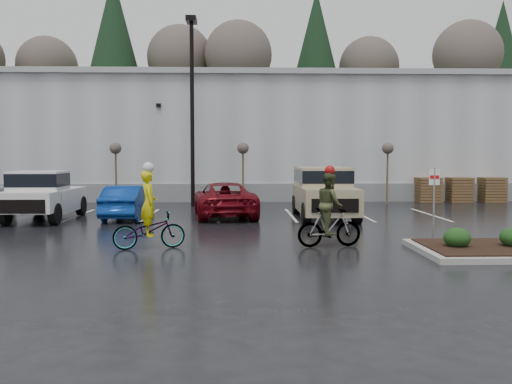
{
  "coord_description": "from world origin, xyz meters",
  "views": [
    {
      "loc": [
        -1.71,
        -14.86,
        2.59
      ],
      "look_at": [
        -1.13,
        3.61,
        1.3
      ],
      "focal_mm": 38.0,
      "sensor_mm": 36.0,
      "label": 1
    }
  ],
  "objects_px": {
    "sapling_west": "(116,152)",
    "suv_tan": "(324,193)",
    "pallet_stack_a": "(428,190)",
    "pallet_stack_c": "(492,190)",
    "fire_lane_sign": "(434,196)",
    "cyclist_olive": "(329,217)",
    "sapling_east": "(388,152)",
    "pallet_stack_b": "(459,190)",
    "cyclist_hivis": "(149,222)",
    "sapling_mid": "(243,152)",
    "pickup_white": "(47,195)",
    "car_blue": "(128,202)",
    "lamppost": "(192,91)",
    "car_red": "(224,199)"
  },
  "relations": [
    {
      "from": "lamppost",
      "to": "suv_tan",
      "type": "distance_m",
      "value": 8.99
    },
    {
      "from": "pickup_white",
      "to": "car_blue",
      "type": "xyz_separation_m",
      "value": [
        3.15,
        0.16,
        -0.31
      ]
    },
    {
      "from": "sapling_east",
      "to": "pallet_stack_a",
      "type": "relative_size",
      "value": 2.37
    },
    {
      "from": "pickup_white",
      "to": "car_red",
      "type": "height_order",
      "value": "pickup_white"
    },
    {
      "from": "fire_lane_sign",
      "to": "cyclist_hivis",
      "type": "bearing_deg",
      "value": -178.17
    },
    {
      "from": "car_red",
      "to": "suv_tan",
      "type": "bearing_deg",
      "value": 163.06
    },
    {
      "from": "lamppost",
      "to": "pallet_stack_b",
      "type": "xyz_separation_m",
      "value": [
        14.2,
        2.0,
        -5.01
      ]
    },
    {
      "from": "sapling_west",
      "to": "car_blue",
      "type": "distance_m",
      "value": 6.53
    },
    {
      "from": "sapling_west",
      "to": "pallet_stack_c",
      "type": "relative_size",
      "value": 2.37
    },
    {
      "from": "pallet_stack_a",
      "to": "fire_lane_sign",
      "type": "height_order",
      "value": "fire_lane_sign"
    },
    {
      "from": "pallet_stack_b",
      "to": "cyclist_olive",
      "type": "height_order",
      "value": "cyclist_olive"
    },
    {
      "from": "sapling_mid",
      "to": "car_blue",
      "type": "relative_size",
      "value": 0.79
    },
    {
      "from": "lamppost",
      "to": "sapling_mid",
      "type": "height_order",
      "value": "lamppost"
    },
    {
      "from": "fire_lane_sign",
      "to": "pallet_stack_b",
      "type": "bearing_deg",
      "value": 65.12
    },
    {
      "from": "sapling_west",
      "to": "pallet_stack_a",
      "type": "distance_m",
      "value": 16.66
    },
    {
      "from": "sapling_mid",
      "to": "sapling_east",
      "type": "distance_m",
      "value": 7.5
    },
    {
      "from": "lamppost",
      "to": "car_blue",
      "type": "relative_size",
      "value": 2.27
    },
    {
      "from": "pickup_white",
      "to": "suv_tan",
      "type": "relative_size",
      "value": 1.02
    },
    {
      "from": "sapling_west",
      "to": "cyclist_olive",
      "type": "relative_size",
      "value": 1.4
    },
    {
      "from": "car_blue",
      "to": "sapling_east",
      "type": "bearing_deg",
      "value": -153.57
    },
    {
      "from": "car_blue",
      "to": "suv_tan",
      "type": "relative_size",
      "value": 0.8
    },
    {
      "from": "sapling_east",
      "to": "car_blue",
      "type": "xyz_separation_m",
      "value": [
        -12.22,
        -5.93,
        -2.06
      ]
    },
    {
      "from": "sapling_east",
      "to": "cyclist_hivis",
      "type": "height_order",
      "value": "sapling_east"
    },
    {
      "from": "lamppost",
      "to": "sapling_east",
      "type": "relative_size",
      "value": 2.88
    },
    {
      "from": "sapling_east",
      "to": "pallet_stack_b",
      "type": "height_order",
      "value": "sapling_east"
    },
    {
      "from": "fire_lane_sign",
      "to": "pickup_white",
      "type": "relative_size",
      "value": 0.42
    },
    {
      "from": "lamppost",
      "to": "sapling_mid",
      "type": "xyz_separation_m",
      "value": [
        2.5,
        1.0,
        -2.96
      ]
    },
    {
      "from": "fire_lane_sign",
      "to": "suv_tan",
      "type": "bearing_deg",
      "value": 107.11
    },
    {
      "from": "pickup_white",
      "to": "cyclist_olive",
      "type": "distance_m",
      "value": 12.26
    },
    {
      "from": "pallet_stack_a",
      "to": "pallet_stack_c",
      "type": "distance_m",
      "value": 3.5
    },
    {
      "from": "sapling_mid",
      "to": "sapling_west",
      "type": "bearing_deg",
      "value": 180.0
    },
    {
      "from": "cyclist_olive",
      "to": "fire_lane_sign",
      "type": "bearing_deg",
      "value": -96.41
    },
    {
      "from": "sapling_west",
      "to": "sapling_east",
      "type": "relative_size",
      "value": 1.0
    },
    {
      "from": "pickup_white",
      "to": "cyclist_olive",
      "type": "xyz_separation_m",
      "value": [
        10.19,
        -6.82,
        -0.14
      ]
    },
    {
      "from": "sapling_east",
      "to": "sapling_mid",
      "type": "bearing_deg",
      "value": 180.0
    },
    {
      "from": "pickup_white",
      "to": "cyclist_hivis",
      "type": "height_order",
      "value": "cyclist_hivis"
    },
    {
      "from": "pallet_stack_c",
      "to": "cyclist_olive",
      "type": "relative_size",
      "value": 0.59
    },
    {
      "from": "sapling_mid",
      "to": "pallet_stack_b",
      "type": "height_order",
      "value": "sapling_mid"
    },
    {
      "from": "cyclist_hivis",
      "to": "pallet_stack_c",
      "type": "bearing_deg",
      "value": -64.9
    },
    {
      "from": "pickup_white",
      "to": "pallet_stack_b",
      "type": "bearing_deg",
      "value": 19.93
    },
    {
      "from": "car_blue",
      "to": "cyclist_hivis",
      "type": "height_order",
      "value": "cyclist_hivis"
    },
    {
      "from": "sapling_east",
      "to": "car_blue",
      "type": "distance_m",
      "value": 13.74
    },
    {
      "from": "suv_tan",
      "to": "cyclist_olive",
      "type": "xyz_separation_m",
      "value": [
        -0.92,
        -6.8,
        -0.19
      ]
    },
    {
      "from": "cyclist_olive",
      "to": "cyclist_hivis",
      "type": "bearing_deg",
      "value": 82.87
    },
    {
      "from": "sapling_mid",
      "to": "sapling_east",
      "type": "bearing_deg",
      "value": 0.0
    },
    {
      "from": "sapling_east",
      "to": "pallet_stack_c",
      "type": "distance_m",
      "value": 6.42
    },
    {
      "from": "pickup_white",
      "to": "cyclist_olive",
      "type": "height_order",
      "value": "cyclist_olive"
    },
    {
      "from": "sapling_west",
      "to": "suv_tan",
      "type": "distance_m",
      "value": 11.63
    },
    {
      "from": "pallet_stack_b",
      "to": "car_blue",
      "type": "distance_m",
      "value": 17.82
    },
    {
      "from": "pallet_stack_c",
      "to": "car_blue",
      "type": "relative_size",
      "value": 0.33
    }
  ]
}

